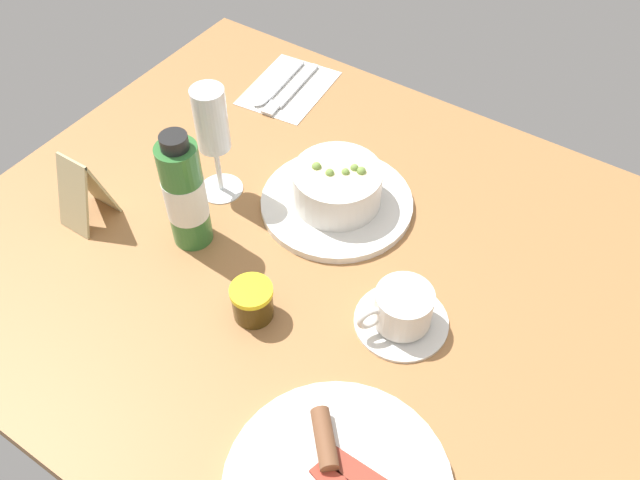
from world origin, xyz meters
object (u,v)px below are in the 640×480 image
sauce_bottle_green (185,194)px  menu_card (82,190)px  porridge_bowl (337,191)px  cutlery_setting (287,88)px  wine_glass (212,126)px  jam_jar (252,301)px  coffee_cup (402,310)px

sauce_bottle_green → menu_card: sauce_bottle_green is taller
porridge_bowl → cutlery_setting: bearing=-40.1°
wine_glass → menu_card: (12.27, 15.29, -6.72)cm
wine_glass → cutlery_setting: bearing=-76.4°
wine_glass → porridge_bowl: bearing=-157.6°
porridge_bowl → sauce_bottle_green: bearing=50.4°
cutlery_setting → menu_card: (5.89, 41.61, 5.42)cm
cutlery_setting → sauce_bottle_green: bearing=104.4°
porridge_bowl → jam_jar: size_ratio=4.08×
porridge_bowl → sauce_bottle_green: sauce_bottle_green is taller
sauce_bottle_green → porridge_bowl: bearing=-129.6°
wine_glass → coffee_cup: bearing=169.7°
cutlery_setting → wine_glass: size_ratio=0.99×
cutlery_setting → sauce_bottle_green: (-9.27, 36.17, 8.41)cm
cutlery_setting → jam_jar: size_ratio=3.29×
porridge_bowl → menu_card: (28.99, 22.17, 2.48)cm
porridge_bowl → menu_card: size_ratio=1.99×
porridge_bowl → sauce_bottle_green: size_ratio=1.21×
cutlery_setting → sauce_bottle_green: size_ratio=0.98×
cutlery_setting → menu_card: 42.37cm
cutlery_setting → porridge_bowl: bearing=139.9°
porridge_bowl → coffee_cup: bearing=144.2°
coffee_cup → sauce_bottle_green: 32.94cm
wine_glass → sauce_bottle_green: size_ratio=0.99×
coffee_cup → porridge_bowl: bearing=-35.8°
coffee_cup → cutlery_setting: bearing=-38.2°
porridge_bowl → menu_card: bearing=37.4°
cutlery_setting → wine_glass: wine_glass is taller
cutlery_setting → wine_glass: 29.68cm
coffee_cup → menu_card: size_ratio=1.08×
porridge_bowl → sauce_bottle_green: 22.39cm
sauce_bottle_green → jam_jar: bearing=159.1°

